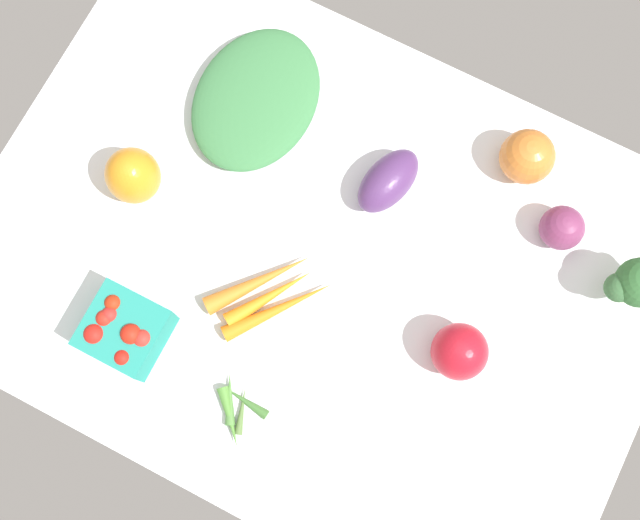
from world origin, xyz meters
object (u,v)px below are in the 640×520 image
(carrot_bunch, at_px, (268,294))
(heirloom_tomato_orange, at_px, (527,157))
(broccoli_head, at_px, (639,282))
(eggplant, at_px, (388,181))
(red_onion_center, at_px, (562,228))
(berry_basket, at_px, (124,331))
(okra_pile, at_px, (236,409))
(bell_pepper_orange, at_px, (133,176))
(leafy_greens_clump, at_px, (256,99))
(bell_pepper_red, at_px, (460,352))

(carrot_bunch, relative_size, heirloom_tomato_orange, 2.12)
(carrot_bunch, bearing_deg, broccoli_head, 27.99)
(eggplant, bearing_deg, carrot_bunch, 175.02)
(red_onion_center, bearing_deg, eggplant, -168.69)
(berry_basket, relative_size, okra_pile, 1.08)
(red_onion_center, bearing_deg, broccoli_head, -16.33)
(bell_pepper_orange, height_order, carrot_bunch, bell_pepper_orange)
(eggplant, relative_size, bell_pepper_orange, 1.17)
(red_onion_center, distance_m, bell_pepper_orange, 0.64)
(broccoli_head, distance_m, heirloom_tomato_orange, 0.24)
(berry_basket, distance_m, carrot_bunch, 0.21)
(leafy_greens_clump, height_order, heirloom_tomato_orange, heirloom_tomato_orange)
(bell_pepper_orange, relative_size, broccoli_head, 0.92)
(eggplant, relative_size, heirloom_tomato_orange, 1.40)
(bell_pepper_orange, bearing_deg, berry_basket, -63.68)
(eggplant, distance_m, broccoli_head, 0.39)
(leafy_greens_clump, height_order, bell_pepper_orange, bell_pepper_orange)
(bell_pepper_orange, bearing_deg, okra_pile, -38.11)
(berry_basket, xyz_separation_m, broccoli_head, (0.62, 0.39, 0.03))
(heirloom_tomato_orange, bearing_deg, berry_basket, -128.90)
(okra_pile, bearing_deg, bell_pepper_red, 41.01)
(carrot_bunch, distance_m, heirloom_tomato_orange, 0.44)
(okra_pile, distance_m, heirloom_tomato_orange, 0.57)
(berry_basket, relative_size, broccoli_head, 0.98)
(bell_pepper_red, height_order, red_onion_center, bell_pepper_red)
(leafy_greens_clump, height_order, red_onion_center, red_onion_center)
(berry_basket, height_order, broccoli_head, broccoli_head)
(leafy_greens_clump, xyz_separation_m, okra_pile, (0.20, -0.43, -0.02))
(berry_basket, distance_m, red_onion_center, 0.66)
(okra_pile, relative_size, red_onion_center, 1.47)
(carrot_bunch, height_order, heirloom_tomato_orange, heirloom_tomato_orange)
(red_onion_center, distance_m, heirloom_tomato_orange, 0.12)
(bell_pepper_red, xyz_separation_m, heirloom_tomato_orange, (-0.03, 0.31, -0.00))
(leafy_greens_clump, relative_size, bell_pepper_orange, 2.46)
(bell_pepper_red, relative_size, bell_pepper_orange, 0.87)
(heirloom_tomato_orange, bearing_deg, bell_pepper_orange, -149.64)
(bell_pepper_red, relative_size, okra_pile, 0.88)
(bell_pepper_red, distance_m, okra_pile, 0.33)
(berry_basket, distance_m, broccoli_head, 0.73)
(bell_pepper_orange, height_order, broccoli_head, broccoli_head)
(berry_basket, distance_m, eggplant, 0.44)
(leafy_greens_clump, bearing_deg, red_onion_center, 2.68)
(berry_basket, bearing_deg, leafy_greens_clump, 90.64)
(bell_pepper_red, bearing_deg, heirloom_tomato_orange, 96.16)
(heirloom_tomato_orange, bearing_deg, red_onion_center, -39.01)
(eggplant, bearing_deg, leafy_greens_clump, 97.75)
(bell_pepper_red, distance_m, broccoli_head, 0.27)
(bell_pepper_red, height_order, heirloom_tomato_orange, bell_pepper_red)
(berry_basket, xyz_separation_m, eggplant, (0.24, 0.38, -0.01))
(bell_pepper_orange, bearing_deg, broccoli_head, 14.49)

